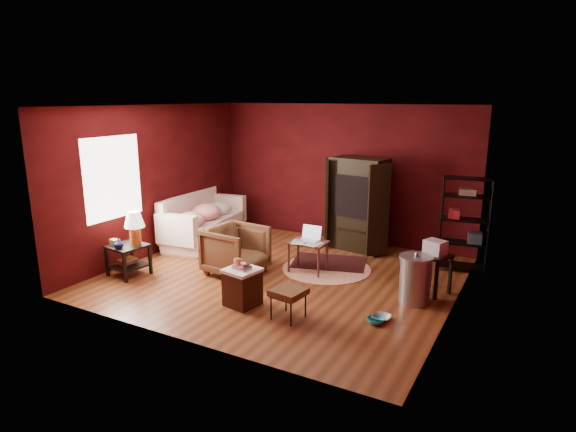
{
  "coord_description": "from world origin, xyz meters",
  "views": [
    {
      "loc": [
        3.75,
        -6.63,
        2.95
      ],
      "look_at": [
        0.0,
        0.2,
        1.0
      ],
      "focal_mm": 30.0,
      "sensor_mm": 36.0,
      "label": 1
    }
  ],
  "objects_px": {
    "laptop_desk": "(308,245)",
    "sofa": "(203,223)",
    "tv_armoire": "(358,202)",
    "hamper": "(242,286)",
    "wire_shelving": "(466,220)",
    "side_table": "(131,237)",
    "armchair": "(236,248)"
  },
  "relations": [
    {
      "from": "sofa",
      "to": "tv_armoire",
      "type": "relative_size",
      "value": 1.14
    },
    {
      "from": "laptop_desk",
      "to": "wire_shelving",
      "type": "distance_m",
      "value": 2.7
    },
    {
      "from": "hamper",
      "to": "wire_shelving",
      "type": "xyz_separation_m",
      "value": [
        2.54,
        3.01,
        0.61
      ]
    },
    {
      "from": "wire_shelving",
      "to": "laptop_desk",
      "type": "bearing_deg",
      "value": -158.47
    },
    {
      "from": "sofa",
      "to": "laptop_desk",
      "type": "bearing_deg",
      "value": -112.88
    },
    {
      "from": "sofa",
      "to": "armchair",
      "type": "relative_size",
      "value": 2.28
    },
    {
      "from": "armchair",
      "to": "hamper",
      "type": "height_order",
      "value": "armchair"
    },
    {
      "from": "side_table",
      "to": "laptop_desk",
      "type": "bearing_deg",
      "value": 31.5
    },
    {
      "from": "side_table",
      "to": "tv_armoire",
      "type": "height_order",
      "value": "tv_armoire"
    },
    {
      "from": "laptop_desk",
      "to": "wire_shelving",
      "type": "relative_size",
      "value": 0.48
    },
    {
      "from": "armchair",
      "to": "wire_shelving",
      "type": "xyz_separation_m",
      "value": [
        3.35,
        2.0,
        0.44
      ]
    },
    {
      "from": "sofa",
      "to": "wire_shelving",
      "type": "height_order",
      "value": "wire_shelving"
    },
    {
      "from": "laptop_desk",
      "to": "tv_armoire",
      "type": "bearing_deg",
      "value": 79.38
    },
    {
      "from": "sofa",
      "to": "wire_shelving",
      "type": "xyz_separation_m",
      "value": [
        4.99,
        0.82,
        0.49
      ]
    },
    {
      "from": "armchair",
      "to": "wire_shelving",
      "type": "bearing_deg",
      "value": -54.45
    },
    {
      "from": "armchair",
      "to": "sofa",
      "type": "bearing_deg",
      "value": 59.16
    },
    {
      "from": "hamper",
      "to": "wire_shelving",
      "type": "bearing_deg",
      "value": 49.9
    },
    {
      "from": "sofa",
      "to": "side_table",
      "type": "xyz_separation_m",
      "value": [
        0.15,
        -2.07,
        0.26
      ]
    },
    {
      "from": "sofa",
      "to": "wire_shelving",
      "type": "relative_size",
      "value": 1.26
    },
    {
      "from": "sofa",
      "to": "laptop_desk",
      "type": "relative_size",
      "value": 2.6
    },
    {
      "from": "sofa",
      "to": "tv_armoire",
      "type": "xyz_separation_m",
      "value": [
        2.94,
        1.09,
        0.54
      ]
    },
    {
      "from": "side_table",
      "to": "hamper",
      "type": "bearing_deg",
      "value": -3.07
    },
    {
      "from": "tv_armoire",
      "to": "armchair",
      "type": "bearing_deg",
      "value": -111.17
    },
    {
      "from": "armchair",
      "to": "tv_armoire",
      "type": "xyz_separation_m",
      "value": [
        1.31,
        2.26,
        0.49
      ]
    },
    {
      "from": "laptop_desk",
      "to": "sofa",
      "type": "bearing_deg",
      "value": 167.8
    },
    {
      "from": "laptop_desk",
      "to": "side_table",
      "type": "bearing_deg",
      "value": -149.74
    },
    {
      "from": "armchair",
      "to": "hamper",
      "type": "bearing_deg",
      "value": -136.56
    },
    {
      "from": "laptop_desk",
      "to": "hamper",
      "type": "bearing_deg",
      "value": -99.03
    },
    {
      "from": "armchair",
      "to": "tv_armoire",
      "type": "relative_size",
      "value": 0.5
    },
    {
      "from": "sofa",
      "to": "side_table",
      "type": "distance_m",
      "value": 2.09
    },
    {
      "from": "hamper",
      "to": "wire_shelving",
      "type": "height_order",
      "value": "wire_shelving"
    },
    {
      "from": "side_table",
      "to": "hamper",
      "type": "xyz_separation_m",
      "value": [
        2.3,
        -0.12,
        -0.37
      ]
    }
  ]
}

